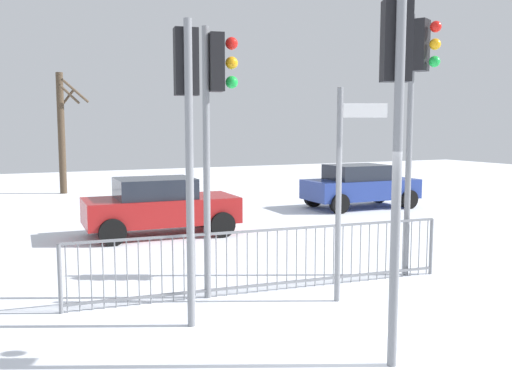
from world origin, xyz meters
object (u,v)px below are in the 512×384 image
at_px(traffic_light_foreground_left, 418,87).
at_px(car_red_trailing, 159,205).
at_px(traffic_light_foreground_right, 395,94).
at_px(car_blue_far, 360,185).
at_px(traffic_light_mid_left, 215,101).
at_px(bare_tree_left, 62,130).
at_px(traffic_light_rear_right, 187,104).
at_px(direction_sign_post, 342,184).

height_order(traffic_light_foreground_left, car_red_trailing, traffic_light_foreground_left).
bearing_deg(traffic_light_foreground_right, car_blue_far, 78.77).
relative_size(traffic_light_mid_left, bare_tree_left, 0.88).
bearing_deg(car_red_trailing, traffic_light_rear_right, -99.45).
bearing_deg(traffic_light_foreground_left, traffic_light_rear_right, -21.16).
bearing_deg(traffic_light_foreground_left, car_blue_far, -148.45).
bearing_deg(bare_tree_left, traffic_light_foreground_right, -85.99).
distance_m(traffic_light_rear_right, traffic_light_mid_left, 1.27).
xyz_separation_m(traffic_light_mid_left, direction_sign_post, (1.71, -1.05, -1.29)).
bearing_deg(direction_sign_post, traffic_light_mid_left, 168.37).
distance_m(direction_sign_post, car_blue_far, 10.73).
bearing_deg(traffic_light_rear_right, direction_sign_post, 7.86).
relative_size(car_red_trailing, bare_tree_left, 0.79).
bearing_deg(traffic_light_mid_left, traffic_light_foreground_left, 95.51).
relative_size(traffic_light_foreground_right, traffic_light_rear_right, 1.02).
distance_m(traffic_light_rear_right, direction_sign_post, 2.78).
bearing_deg(car_red_trailing, traffic_light_foreground_left, -59.03).
xyz_separation_m(car_red_trailing, bare_tree_left, (-1.05, 10.54, 1.83)).
height_order(traffic_light_foreground_left, car_blue_far, traffic_light_foreground_left).
distance_m(traffic_light_foreground_right, traffic_light_foreground_left, 4.12).
bearing_deg(car_blue_far, car_red_trailing, -164.10).
bearing_deg(car_red_trailing, traffic_light_foreground_right, -85.32).
relative_size(traffic_light_rear_right, direction_sign_post, 1.24).
height_order(car_blue_far, bare_tree_left, bare_tree_left).
distance_m(traffic_light_foreground_left, car_red_trailing, 7.22).
distance_m(direction_sign_post, car_red_trailing, 6.80).
height_order(traffic_light_foreground_left, traffic_light_mid_left, traffic_light_foreground_left).
relative_size(traffic_light_mid_left, direction_sign_post, 1.28).
xyz_separation_m(car_blue_far, bare_tree_left, (-8.55, 8.62, 1.83)).
height_order(car_red_trailing, bare_tree_left, bare_tree_left).
relative_size(traffic_light_foreground_right, bare_tree_left, 0.87).
bearing_deg(traffic_light_foreground_right, traffic_light_rear_right, 149.61).
distance_m(traffic_light_foreground_left, bare_tree_left, 16.99).
xyz_separation_m(traffic_light_foreground_right, traffic_light_rear_right, (-1.72, 2.28, -0.06)).
distance_m(traffic_light_foreground_left, car_blue_far, 9.33).
bearing_deg(traffic_light_mid_left, car_red_trailing, -175.94).
xyz_separation_m(traffic_light_rear_right, traffic_light_foreground_left, (4.58, 0.67, 0.40)).
xyz_separation_m(traffic_light_rear_right, bare_tree_left, (0.36, 17.10, -0.47)).
bearing_deg(traffic_light_mid_left, traffic_light_rear_right, -28.36).
height_order(traffic_light_foreground_right, bare_tree_left, bare_tree_left).
xyz_separation_m(traffic_light_foreground_left, direction_sign_post, (-2.08, -0.73, -1.60)).
height_order(traffic_light_foreground_right, traffic_light_mid_left, traffic_light_mid_left).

